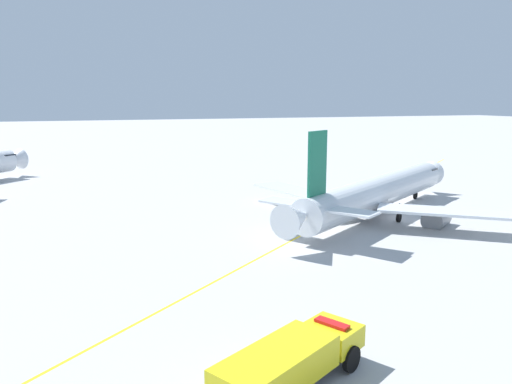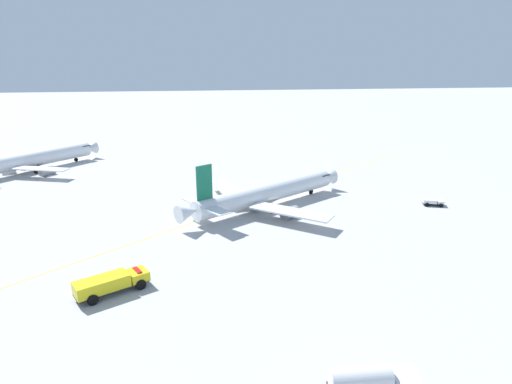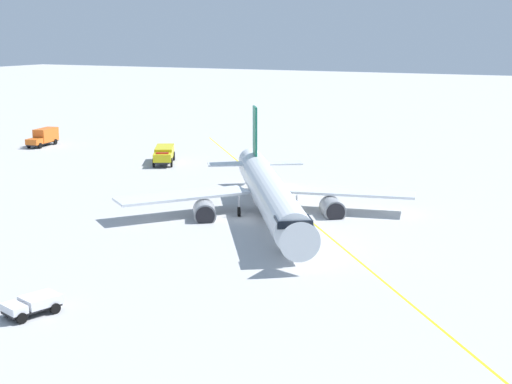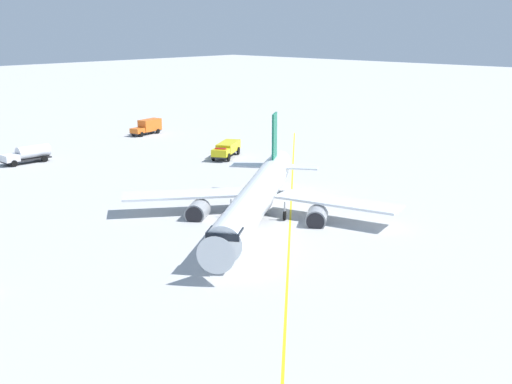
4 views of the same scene
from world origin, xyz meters
name	(u,v)px [view 2 (image 2 of 4)]	position (x,y,z in m)	size (l,w,h in m)	color
ground_plane	(274,209)	(0.00, 0.00, 0.00)	(600.00, 600.00, 0.00)	#B2B2B2
airliner_main	(265,194)	(1.53, -1.35, 2.72)	(35.43, 30.04, 11.45)	silver
airliner_secondary	(32,160)	(57.59, -37.98, 2.86)	(28.95, 30.80, 11.13)	white
fuel_tanker_truck	(371,380)	(-0.07, 49.69, 1.55)	(8.16, 3.12, 2.87)	#232326
pushback_tug_truck	(432,201)	(-32.27, 1.84, 0.80)	(4.46, 3.33, 1.30)	#232326
fire_tender_truck	(110,283)	(26.15, 28.64, 1.53)	(9.39, 6.87, 2.50)	#232326
taxiway_centreline	(250,203)	(4.14, -4.47, 0.00)	(101.09, 82.73, 0.01)	yellow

